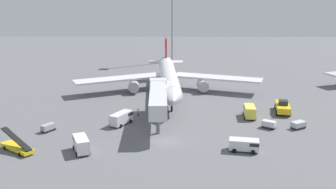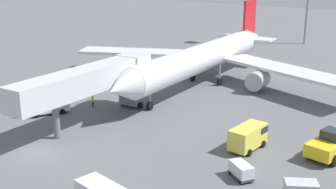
{
  "view_description": "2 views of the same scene",
  "coord_description": "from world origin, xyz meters",
  "px_view_note": "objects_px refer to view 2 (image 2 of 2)",
  "views": [
    {
      "loc": [
        1.25,
        -60.13,
        24.16
      ],
      "look_at": [
        0.18,
        23.84,
        1.64
      ],
      "focal_mm": 41.61,
      "sensor_mm": 36.0,
      "label": 1
    },
    {
      "loc": [
        33.76,
        -25.57,
        18.03
      ],
      "look_at": [
        2.06,
        19.14,
        1.61
      ],
      "focal_mm": 48.02,
      "sensor_mm": 36.0,
      "label": 2
    }
  ],
  "objects_px": {
    "airplane_at_gate": "(205,57)",
    "baggage_cart_outer_right": "(241,170)",
    "service_van_mid_left": "(48,104)",
    "ground_crew_worker_midground": "(93,101)",
    "jet_bridge": "(93,81)",
    "ground_crew_worker_foreground": "(263,129)",
    "pushback_tug": "(333,143)",
    "baggage_cart_mid_center": "(301,188)",
    "service_van_near_left": "(248,136)",
    "safety_cone_alpha": "(62,101)"
  },
  "relations": [
    {
      "from": "baggage_cart_mid_center",
      "to": "ground_crew_worker_midground",
      "type": "distance_m",
      "value": 30.38
    },
    {
      "from": "airplane_at_gate",
      "to": "ground_crew_worker_midground",
      "type": "relative_size",
      "value": 28.56
    },
    {
      "from": "jet_bridge",
      "to": "pushback_tug",
      "type": "relative_size",
      "value": 2.85
    },
    {
      "from": "service_van_mid_left",
      "to": "service_van_near_left",
      "type": "distance_m",
      "value": 24.98
    },
    {
      "from": "service_van_near_left",
      "to": "ground_crew_worker_midground",
      "type": "distance_m",
      "value": 21.97
    },
    {
      "from": "airplane_at_gate",
      "to": "baggage_cart_outer_right",
      "type": "xyz_separation_m",
      "value": [
        18.44,
        -24.78,
        -3.31
      ]
    },
    {
      "from": "pushback_tug",
      "to": "ground_crew_worker_foreground",
      "type": "relative_size",
      "value": 4.36
    },
    {
      "from": "jet_bridge",
      "to": "baggage_cart_outer_right",
      "type": "xyz_separation_m",
      "value": [
        20.13,
        -2.86,
        -4.21
      ]
    },
    {
      "from": "pushback_tug",
      "to": "baggage_cart_outer_right",
      "type": "xyz_separation_m",
      "value": [
        -5.01,
        -9.42,
        -0.47
      ]
    },
    {
      "from": "service_van_mid_left",
      "to": "baggage_cart_mid_center",
      "type": "distance_m",
      "value": 32.27
    },
    {
      "from": "baggage_cart_outer_right",
      "to": "ground_crew_worker_foreground",
      "type": "xyz_separation_m",
      "value": [
        -2.46,
        9.99,
        0.09
      ]
    },
    {
      "from": "service_van_mid_left",
      "to": "safety_cone_alpha",
      "type": "xyz_separation_m",
      "value": [
        -2.0,
        3.93,
        -0.99
      ]
    },
    {
      "from": "ground_crew_worker_midground",
      "to": "baggage_cart_mid_center",
      "type": "bearing_deg",
      "value": -13.15
    },
    {
      "from": "baggage_cart_outer_right",
      "to": "jet_bridge",
      "type": "bearing_deg",
      "value": 171.92
    },
    {
      "from": "safety_cone_alpha",
      "to": "airplane_at_gate",
      "type": "bearing_deg",
      "value": 61.06
    },
    {
      "from": "airplane_at_gate",
      "to": "service_van_near_left",
      "type": "xyz_separation_m",
      "value": [
        16.11,
        -18.53,
        -2.76
      ]
    },
    {
      "from": "safety_cone_alpha",
      "to": "ground_crew_worker_foreground",
      "type": "bearing_deg",
      "value": 8.96
    },
    {
      "from": "baggage_cart_outer_right",
      "to": "baggage_cart_mid_center",
      "type": "bearing_deg",
      "value": -1.06
    },
    {
      "from": "pushback_tug",
      "to": "safety_cone_alpha",
      "type": "height_order",
      "value": "pushback_tug"
    },
    {
      "from": "ground_crew_worker_midground",
      "to": "safety_cone_alpha",
      "type": "bearing_deg",
      "value": -167.83
    },
    {
      "from": "airplane_at_gate",
      "to": "jet_bridge",
      "type": "relative_size",
      "value": 2.27
    },
    {
      "from": "baggage_cart_mid_center",
      "to": "ground_crew_worker_foreground",
      "type": "distance_m",
      "value": 12.72
    },
    {
      "from": "airplane_at_gate",
      "to": "jet_bridge",
      "type": "distance_m",
      "value": 22.01
    },
    {
      "from": "airplane_at_gate",
      "to": "jet_bridge",
      "type": "bearing_deg",
      "value": -94.42
    },
    {
      "from": "jet_bridge",
      "to": "ground_crew_worker_midground",
      "type": "bearing_deg",
      "value": 136.43
    },
    {
      "from": "pushback_tug",
      "to": "ground_crew_worker_foreground",
      "type": "xyz_separation_m",
      "value": [
        -7.46,
        0.57,
        -0.38
      ]
    },
    {
      "from": "service_van_mid_left",
      "to": "ground_crew_worker_foreground",
      "type": "height_order",
      "value": "service_van_mid_left"
    },
    {
      "from": "baggage_cart_outer_right",
      "to": "ground_crew_worker_foreground",
      "type": "distance_m",
      "value": 10.29
    },
    {
      "from": "ground_crew_worker_midground",
      "to": "safety_cone_alpha",
      "type": "relative_size",
      "value": 2.78
    },
    {
      "from": "ground_crew_worker_foreground",
      "to": "airplane_at_gate",
      "type": "bearing_deg",
      "value": 137.21
    },
    {
      "from": "jet_bridge",
      "to": "ground_crew_worker_midground",
      "type": "relative_size",
      "value": 12.57
    },
    {
      "from": "jet_bridge",
      "to": "safety_cone_alpha",
      "type": "distance_m",
      "value": 10.4
    },
    {
      "from": "jet_bridge",
      "to": "service_van_near_left",
      "type": "bearing_deg",
      "value": 10.81
    },
    {
      "from": "ground_crew_worker_midground",
      "to": "jet_bridge",
      "type": "bearing_deg",
      "value": -43.57
    },
    {
      "from": "baggage_cart_mid_center",
      "to": "baggage_cart_outer_right",
      "type": "bearing_deg",
      "value": 178.94
    },
    {
      "from": "ground_crew_worker_foreground",
      "to": "pushback_tug",
      "type": "bearing_deg",
      "value": -4.35
    },
    {
      "from": "airplane_at_gate",
      "to": "service_van_near_left",
      "type": "bearing_deg",
      "value": -49.0
    },
    {
      "from": "airplane_at_gate",
      "to": "baggage_cart_mid_center",
      "type": "xyz_separation_m",
      "value": [
        23.73,
        -24.88,
        -3.35
      ]
    },
    {
      "from": "service_van_mid_left",
      "to": "baggage_cart_outer_right",
      "type": "bearing_deg",
      "value": -4.0
    },
    {
      "from": "jet_bridge",
      "to": "ground_crew_worker_foreground",
      "type": "xyz_separation_m",
      "value": [
        17.68,
        7.13,
        -4.12
      ]
    },
    {
      "from": "baggage_cart_mid_center",
      "to": "safety_cone_alpha",
      "type": "distance_m",
      "value": 34.72
    },
    {
      "from": "service_van_mid_left",
      "to": "ground_crew_worker_midground",
      "type": "bearing_deg",
      "value": 61.96
    },
    {
      "from": "ground_crew_worker_foreground",
      "to": "jet_bridge",
      "type": "bearing_deg",
      "value": -158.03
    },
    {
      "from": "jet_bridge",
      "to": "ground_crew_worker_midground",
      "type": "height_order",
      "value": "jet_bridge"
    },
    {
      "from": "safety_cone_alpha",
      "to": "ground_crew_worker_midground",
      "type": "bearing_deg",
      "value": 12.17
    },
    {
      "from": "ground_crew_worker_foreground",
      "to": "ground_crew_worker_midground",
      "type": "xyz_separation_m",
      "value": [
        -21.84,
        -3.17,
        -0.01
      ]
    },
    {
      "from": "service_van_near_left",
      "to": "baggage_cart_mid_center",
      "type": "distance_m",
      "value": 9.94
    },
    {
      "from": "airplane_at_gate",
      "to": "service_van_mid_left",
      "type": "distance_m",
      "value": 24.58
    },
    {
      "from": "baggage_cart_mid_center",
      "to": "airplane_at_gate",
      "type": "bearing_deg",
      "value": 133.64
    },
    {
      "from": "pushback_tug",
      "to": "ground_crew_worker_foreground",
      "type": "bearing_deg",
      "value": 175.65
    }
  ]
}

